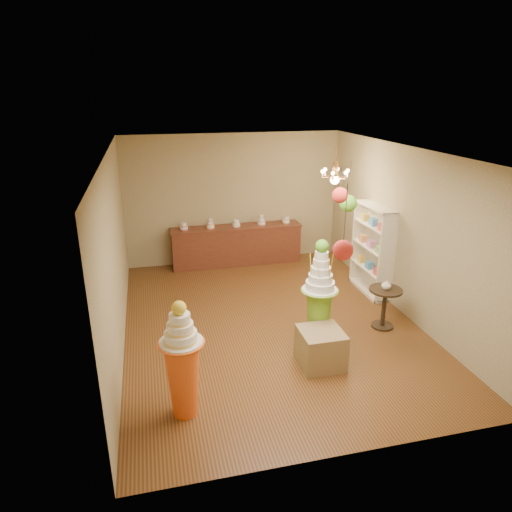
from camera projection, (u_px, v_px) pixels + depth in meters
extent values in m
plane|color=#573417|center=(269.00, 322.00, 8.16)|extent=(6.50, 6.50, 0.00)
plane|color=white|center=(271.00, 151.00, 7.12)|extent=(6.50, 6.50, 0.00)
cube|color=gray|center=(234.00, 199.00, 10.60)|extent=(5.00, 0.04, 3.00)
cube|color=gray|center=(353.00, 340.00, 4.67)|extent=(5.00, 0.04, 3.00)
cube|color=gray|center=(115.00, 254.00, 7.09)|extent=(0.04, 6.50, 3.00)
cube|color=gray|center=(404.00, 232.00, 8.19)|extent=(0.04, 6.50, 3.00)
cone|color=#70AB26|center=(318.00, 319.00, 7.20)|extent=(0.47, 0.47, 1.00)
cylinder|color=white|center=(320.00, 290.00, 7.02)|extent=(0.63, 0.63, 0.03)
cylinder|color=white|center=(320.00, 285.00, 6.99)|extent=(0.51, 0.51, 0.12)
cylinder|color=white|center=(320.00, 278.00, 6.95)|extent=(0.42, 0.42, 0.12)
cylinder|color=white|center=(321.00, 270.00, 6.91)|extent=(0.34, 0.34, 0.12)
cylinder|color=white|center=(321.00, 263.00, 6.87)|extent=(0.28, 0.28, 0.12)
cylinder|color=white|center=(322.00, 255.00, 6.82)|extent=(0.23, 0.23, 0.12)
sphere|color=#54A022|center=(322.00, 246.00, 6.77)|extent=(0.20, 0.20, 0.20)
cone|color=#EE5B1B|center=(183.00, 379.00, 5.70)|extent=(0.45, 0.45, 1.03)
cylinder|color=white|center=(181.00, 342.00, 5.51)|extent=(0.54, 0.54, 0.03)
cylinder|color=white|center=(181.00, 336.00, 5.49)|extent=(0.41, 0.41, 0.12)
cylinder|color=white|center=(180.00, 327.00, 5.45)|extent=(0.33, 0.33, 0.12)
cylinder|color=white|center=(180.00, 318.00, 5.40)|extent=(0.26, 0.26, 0.12)
sphere|color=gold|center=(179.00, 308.00, 5.36)|extent=(0.18, 0.18, 0.18)
cube|color=#8E754D|center=(321.00, 348.00, 6.80)|extent=(0.63, 0.63, 0.57)
cube|color=#58291B|center=(237.00, 246.00, 10.71)|extent=(3.00, 0.50, 0.90)
cube|color=#58291B|center=(236.00, 227.00, 10.55)|extent=(3.04, 0.54, 0.03)
cylinder|color=white|center=(184.00, 227.00, 10.26)|extent=(0.18, 0.18, 0.16)
cylinder|color=white|center=(210.00, 223.00, 10.37)|extent=(0.18, 0.18, 0.24)
cylinder|color=white|center=(236.00, 223.00, 10.52)|extent=(0.18, 0.18, 0.16)
cylinder|color=white|center=(261.00, 220.00, 10.64)|extent=(0.18, 0.18, 0.24)
cylinder|color=white|center=(286.00, 220.00, 10.78)|extent=(0.18, 0.18, 0.16)
cube|color=#EFE7CE|center=(379.00, 249.00, 9.12)|extent=(0.04, 1.20, 1.80)
cube|color=#EFE7CE|center=(370.00, 268.00, 9.22)|extent=(0.30, 1.14, 0.03)
cube|color=#EFE7CE|center=(372.00, 247.00, 9.07)|extent=(0.30, 1.14, 0.03)
cube|color=#EFE7CE|center=(374.00, 226.00, 8.91)|extent=(0.30, 1.14, 0.03)
cylinder|color=black|center=(382.00, 326.00, 7.98)|extent=(0.43, 0.43, 0.04)
cylinder|color=black|center=(384.00, 309.00, 7.87)|extent=(0.09, 0.09, 0.70)
cylinder|color=black|center=(386.00, 290.00, 7.75)|extent=(0.65, 0.65, 0.04)
imported|color=#EFE7CE|center=(386.00, 284.00, 7.71)|extent=(0.17, 0.17, 0.17)
cylinder|color=#393229|center=(345.00, 217.00, 4.87)|extent=(0.01, 0.01, 0.74)
sphere|color=#B2261F|center=(343.00, 250.00, 5.00)|extent=(0.23, 0.23, 0.23)
cylinder|color=#393229|center=(350.00, 182.00, 6.30)|extent=(0.01, 0.01, 0.59)
sphere|color=#54A022|center=(348.00, 203.00, 6.40)|extent=(0.25, 0.25, 0.25)
cylinder|color=#393229|center=(341.00, 182.00, 5.73)|extent=(0.01, 0.01, 0.35)
sphere|color=#B2261F|center=(340.00, 195.00, 5.79)|extent=(0.20, 0.20, 0.20)
cylinder|color=#DC934D|center=(336.00, 154.00, 8.70)|extent=(0.02, 0.02, 0.50)
cylinder|color=#DC934D|center=(335.00, 170.00, 8.80)|extent=(0.10, 0.10, 0.30)
sphere|color=#FFC88C|center=(335.00, 180.00, 8.87)|extent=(0.18, 0.18, 0.18)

